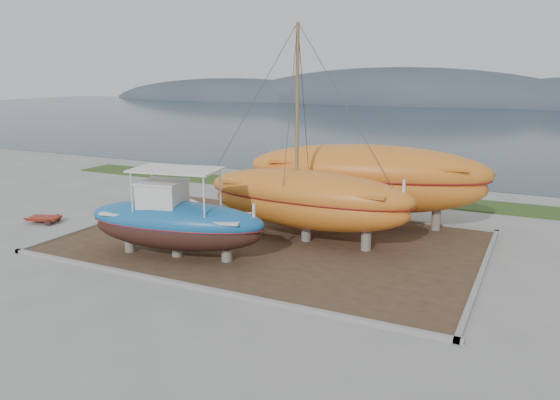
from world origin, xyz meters
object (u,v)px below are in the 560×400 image
at_px(blue_caique, 176,213).
at_px(white_dinghy, 179,210).
at_px(red_trailer, 44,220).
at_px(orange_sailboat, 307,136).
at_px(orange_bare_hull, 366,186).

xyz_separation_m(blue_caique, white_dinghy, (-3.19, 4.49, -1.23)).
bearing_deg(white_dinghy, red_trailer, -134.62).
height_order(blue_caique, white_dinghy, blue_caique).
distance_m(blue_caique, white_dinghy, 5.64).
height_order(white_dinghy, orange_sailboat, orange_sailboat).
bearing_deg(red_trailer, orange_sailboat, -7.15).
bearing_deg(orange_sailboat, white_dinghy, -179.19).
xyz_separation_m(orange_sailboat, red_trailer, (-13.42, -2.98, -4.69)).
xyz_separation_m(white_dinghy, orange_bare_hull, (8.73, 3.71, 1.35)).
relative_size(orange_sailboat, orange_bare_hull, 0.83).
distance_m(white_dinghy, orange_bare_hull, 9.58).
height_order(blue_caique, orange_sailboat, orange_sailboat).
xyz_separation_m(white_dinghy, red_trailer, (-6.25, -3.11, -0.53)).
distance_m(blue_caique, orange_bare_hull, 9.89).
xyz_separation_m(white_dinghy, orange_sailboat, (7.17, -0.13, 4.16)).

